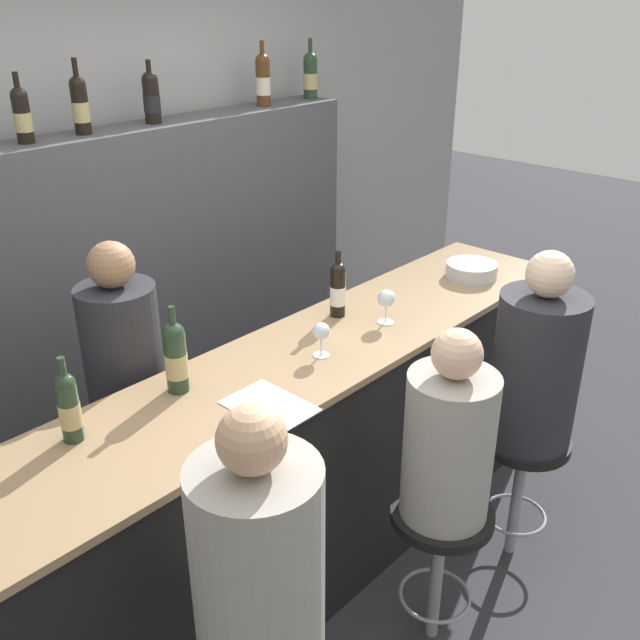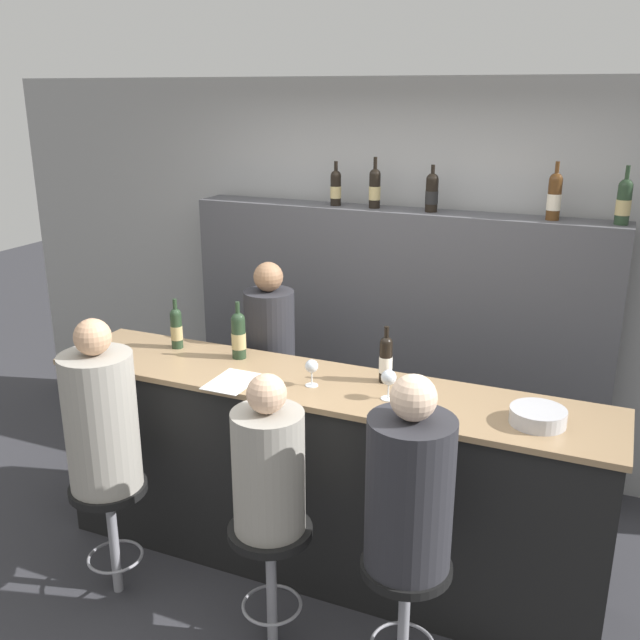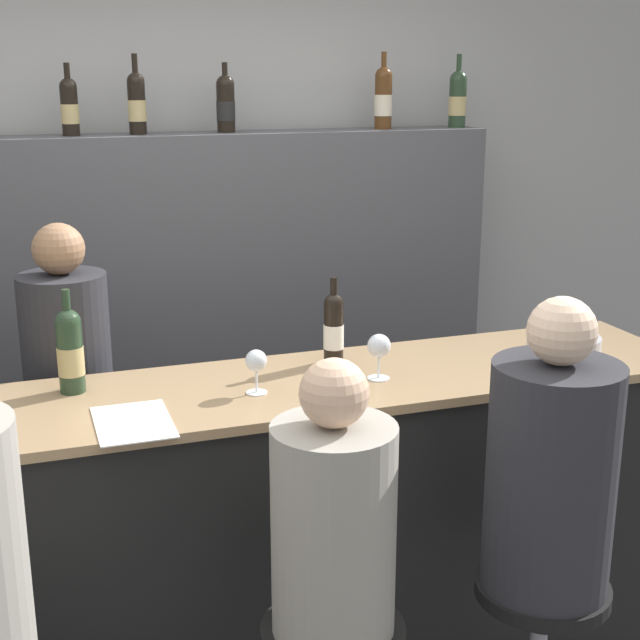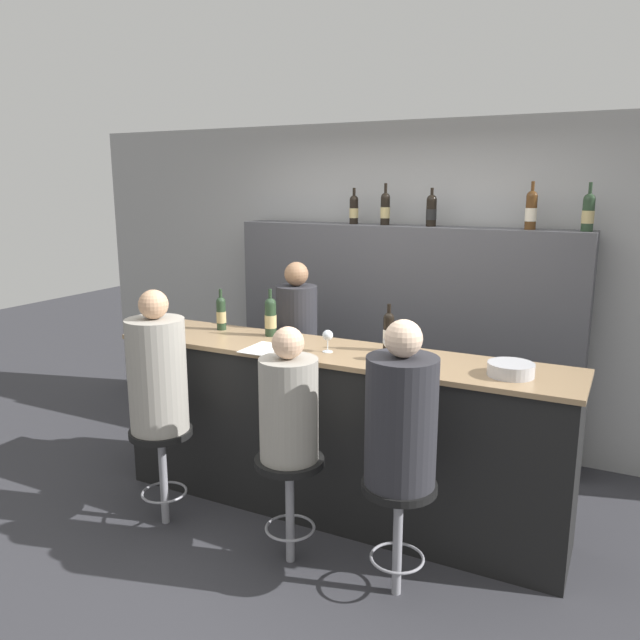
{
  "view_description": "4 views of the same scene",
  "coord_description": "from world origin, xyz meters",
  "px_view_note": "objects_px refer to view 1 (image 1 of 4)",
  "views": [
    {
      "loc": [
        -1.81,
        -1.42,
        2.4
      ],
      "look_at": [
        0.06,
        0.29,
        1.2
      ],
      "focal_mm": 40.0,
      "sensor_mm": 36.0,
      "label": 1
    },
    {
      "loc": [
        1.34,
        -2.8,
        2.52
      ],
      "look_at": [
        -0.03,
        0.35,
        1.4
      ],
      "focal_mm": 40.0,
      "sensor_mm": 36.0,
      "label": 2
    },
    {
      "loc": [
        -0.67,
        -2.27,
        2.05
      ],
      "look_at": [
        0.22,
        0.32,
        1.28
      ],
      "focal_mm": 50.0,
      "sensor_mm": 36.0,
      "label": 3
    },
    {
      "loc": [
        1.62,
        -3.12,
        2.11
      ],
      "look_at": [
        -0.08,
        0.24,
        1.29
      ],
      "focal_mm": 35.0,
      "sensor_mm": 36.0,
      "label": 4
    }
  ],
  "objects_px": {
    "metal_bowl": "(471,270)",
    "wine_glass_1": "(386,300)",
    "wine_bottle_counter_2": "(338,289)",
    "guest_seated_left": "(258,570)",
    "wine_bottle_counter_0": "(69,406)",
    "wine_bottle_backbar_1": "(80,104)",
    "bar_stool_right": "(522,462)",
    "wine_bottle_counter_1": "(176,357)",
    "wine_glass_0": "(321,333)",
    "bar_stool_middle": "(440,538)",
    "bartender": "(134,437)",
    "guest_seated_middle": "(449,440)",
    "wine_bottle_backbar_4": "(310,75)",
    "wine_bottle_backbar_3": "(263,79)",
    "wine_bottle_backbar_2": "(151,97)",
    "guest_seated_right": "(537,364)",
    "wine_bottle_backbar_0": "(22,115)"
  },
  "relations": [
    {
      "from": "metal_bowl",
      "to": "wine_glass_1",
      "type": "bearing_deg",
      "value": -179.2
    },
    {
      "from": "wine_bottle_counter_2",
      "to": "guest_seated_left",
      "type": "bearing_deg",
      "value": -147.22
    },
    {
      "from": "wine_bottle_counter_0",
      "to": "wine_bottle_backbar_1",
      "type": "height_order",
      "value": "wine_bottle_backbar_1"
    },
    {
      "from": "metal_bowl",
      "to": "bar_stool_right",
      "type": "distance_m",
      "value": 0.95
    },
    {
      "from": "wine_bottle_counter_1",
      "to": "wine_glass_0",
      "type": "distance_m",
      "value": 0.57
    },
    {
      "from": "bar_stool_middle",
      "to": "bartender",
      "type": "xyz_separation_m",
      "value": [
        -0.57,
        1.12,
        0.23
      ]
    },
    {
      "from": "guest_seated_middle",
      "to": "bartender",
      "type": "xyz_separation_m",
      "value": [
        -0.57,
        1.12,
        -0.22
      ]
    },
    {
      "from": "guest_seated_left",
      "to": "bar_stool_middle",
      "type": "xyz_separation_m",
      "value": [
        0.91,
        0.0,
        -0.51
      ]
    },
    {
      "from": "guest_seated_left",
      "to": "bartender",
      "type": "relative_size",
      "value": 0.56
    },
    {
      "from": "wine_bottle_backbar_1",
      "to": "bartender",
      "type": "height_order",
      "value": "wine_bottle_backbar_1"
    },
    {
      "from": "metal_bowl",
      "to": "bar_stool_right",
      "type": "bearing_deg",
      "value": -125.67
    },
    {
      "from": "bar_stool_middle",
      "to": "wine_bottle_counter_1",
      "type": "bearing_deg",
      "value": 126.95
    },
    {
      "from": "wine_bottle_backbar_1",
      "to": "wine_glass_0",
      "type": "height_order",
      "value": "wine_bottle_backbar_1"
    },
    {
      "from": "bar_stool_middle",
      "to": "wine_bottle_backbar_1",
      "type": "bearing_deg",
      "value": 95.67
    },
    {
      "from": "wine_bottle_backbar_4",
      "to": "wine_bottle_backbar_3",
      "type": "bearing_deg",
      "value": 180.0
    },
    {
      "from": "wine_bottle_counter_2",
      "to": "guest_seated_left",
      "type": "distance_m",
      "value": 1.43
    },
    {
      "from": "bartender",
      "to": "guest_seated_left",
      "type": "bearing_deg",
      "value": -106.95
    },
    {
      "from": "wine_glass_0",
      "to": "metal_bowl",
      "type": "height_order",
      "value": "wine_glass_0"
    },
    {
      "from": "wine_bottle_counter_1",
      "to": "wine_glass_1",
      "type": "height_order",
      "value": "wine_bottle_counter_1"
    },
    {
      "from": "bar_stool_right",
      "to": "guest_seated_middle",
      "type": "bearing_deg",
      "value": 180.0
    },
    {
      "from": "wine_bottle_counter_2",
      "to": "wine_bottle_backbar_2",
      "type": "distance_m",
      "value": 1.3
    },
    {
      "from": "wine_bottle_backbar_1",
      "to": "wine_glass_0",
      "type": "relative_size",
      "value": 2.31
    },
    {
      "from": "wine_glass_1",
      "to": "guest_seated_left",
      "type": "bearing_deg",
      "value": -155.95
    },
    {
      "from": "wine_bottle_backbar_2",
      "to": "wine_bottle_backbar_3",
      "type": "distance_m",
      "value": 0.72
    },
    {
      "from": "wine_bottle_counter_2",
      "to": "wine_bottle_backbar_4",
      "type": "bearing_deg",
      "value": 47.58
    },
    {
      "from": "metal_bowl",
      "to": "wine_bottle_backbar_1",
      "type": "bearing_deg",
      "value": 133.89
    },
    {
      "from": "wine_bottle_backbar_3",
      "to": "wine_glass_0",
      "type": "height_order",
      "value": "wine_bottle_backbar_3"
    },
    {
      "from": "wine_bottle_backbar_2",
      "to": "guest_seated_right",
      "type": "distance_m",
      "value": 2.13
    },
    {
      "from": "wine_bottle_counter_1",
      "to": "bar_stool_right",
      "type": "xyz_separation_m",
      "value": [
        1.22,
        -0.77,
        -0.73
      ]
    },
    {
      "from": "wine_bottle_backbar_3",
      "to": "bar_stool_right",
      "type": "bearing_deg",
      "value": -98.21
    },
    {
      "from": "wine_bottle_counter_2",
      "to": "wine_glass_0",
      "type": "relative_size",
      "value": 2.13
    },
    {
      "from": "wine_bottle_backbar_2",
      "to": "bar_stool_middle",
      "type": "relative_size",
      "value": 0.46
    },
    {
      "from": "guest_seated_middle",
      "to": "bar_stool_right",
      "type": "relative_size",
      "value": 1.18
    },
    {
      "from": "wine_bottle_counter_1",
      "to": "bartender",
      "type": "relative_size",
      "value": 0.21
    },
    {
      "from": "metal_bowl",
      "to": "guest_seated_right",
      "type": "distance_m",
      "value": 0.72
    },
    {
      "from": "wine_bottle_counter_0",
      "to": "wine_bottle_counter_1",
      "type": "bearing_deg",
      "value": -0.0
    },
    {
      "from": "bar_stool_middle",
      "to": "bar_stool_right",
      "type": "bearing_deg",
      "value": 0.0
    },
    {
      "from": "wine_bottle_backbar_3",
      "to": "guest_seated_right",
      "type": "height_order",
      "value": "wine_bottle_backbar_3"
    },
    {
      "from": "metal_bowl",
      "to": "wine_glass_0",
      "type": "bearing_deg",
      "value": -179.49
    },
    {
      "from": "wine_glass_0",
      "to": "guest_seated_left",
      "type": "distance_m",
      "value": 1.05
    },
    {
      "from": "guest_seated_middle",
      "to": "guest_seated_left",
      "type": "bearing_deg",
      "value": 180.0
    },
    {
      "from": "bar_stool_middle",
      "to": "guest_seated_left",
      "type": "bearing_deg",
      "value": 180.0
    },
    {
      "from": "bar_stool_right",
      "to": "wine_bottle_backbar_1",
      "type": "bearing_deg",
      "value": 113.87
    },
    {
      "from": "wine_bottle_backbar_0",
      "to": "wine_glass_1",
      "type": "bearing_deg",
      "value": -58.0
    },
    {
      "from": "wine_bottle_backbar_3",
      "to": "wine_glass_0",
      "type": "distance_m",
      "value": 1.77
    },
    {
      "from": "wine_bottle_counter_1",
      "to": "wine_bottle_backbar_3",
      "type": "distance_m",
      "value": 1.98
    },
    {
      "from": "wine_bottle_backbar_2",
      "to": "bar_stool_middle",
      "type": "bearing_deg",
      "value": -95.72
    },
    {
      "from": "metal_bowl",
      "to": "guest_seated_right",
      "type": "xyz_separation_m",
      "value": [
        -0.41,
        -0.58,
        -0.14
      ]
    },
    {
      "from": "wine_bottle_counter_0",
      "to": "wine_bottle_counter_2",
      "type": "height_order",
      "value": "wine_bottle_counter_2"
    },
    {
      "from": "wine_bottle_counter_1",
      "to": "wine_bottle_backbar_4",
      "type": "bearing_deg",
      "value": 30.61
    }
  ]
}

